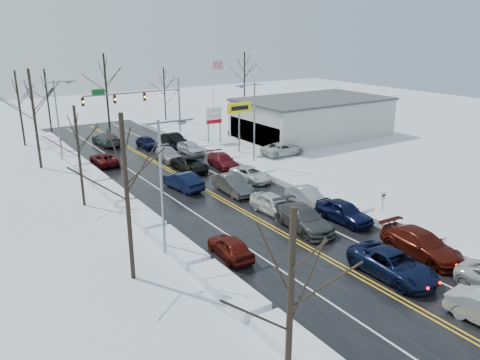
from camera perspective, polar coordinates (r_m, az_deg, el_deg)
ground at (r=39.01m, az=-0.15°, el=-3.56°), size 160.00×160.00×0.00m
road_surface at (r=40.58m, az=-1.69°, el=-2.69°), size 14.00×84.00×0.01m
snow_bank_left at (r=37.46m, az=-11.67°, el=-4.89°), size 1.77×72.00×0.59m
snow_bank_right at (r=44.79m, az=6.61°, el=-0.81°), size 1.77×72.00×0.59m
traffic_signal_mast at (r=63.48m, az=-11.59°, el=9.56°), size 13.28×0.39×8.00m
tires_plus_sign at (r=56.21m, az=-0.10°, el=8.38°), size 3.20×0.34×6.00m
used_vehicles_sign at (r=61.54m, az=-3.19°, el=7.60°), size 2.20×0.22×4.65m
speed_limit_sign at (r=38.05m, az=17.05°, el=-2.33°), size 0.55×0.09×2.35m
flagpole at (r=70.32m, az=-3.22°, el=11.03°), size 1.87×1.20×10.00m
dealership_building at (r=66.32m, az=8.81°, el=7.58°), size 20.40×12.40×5.30m
streetlight_ne at (r=50.05m, az=1.56°, el=7.56°), size 3.20×0.25×9.00m
streetlight_sw at (r=30.18m, az=-9.24°, el=0.39°), size 3.20×0.25×9.00m
streetlight_nw at (r=56.34m, az=-21.21°, el=7.53°), size 3.20×0.25×9.00m
tree_left_a at (r=15.81m, az=6.23°, el=-12.49°), size 3.60×3.60×9.00m
tree_left_b at (r=26.80m, az=-13.87°, el=1.60°), size 4.00×4.00×10.00m
tree_left_c at (r=40.40m, az=-19.25°, el=4.99°), size 3.40×3.40×8.50m
tree_left_d at (r=53.57m, az=-24.01°, el=8.93°), size 4.20×4.20×10.50m
tree_left_e at (r=65.49m, az=-25.48°, el=9.48°), size 3.80×3.80×9.50m
tree_far_b at (r=73.18m, az=-22.55°, el=10.28°), size 3.60×3.60×9.00m
tree_far_c at (r=73.06m, az=-16.11°, el=12.03°), size 4.40×4.40×11.00m
tree_far_d at (r=78.18m, az=-9.23°, el=11.53°), size 3.40×3.40×8.50m
tree_far_e at (r=86.23m, az=0.56°, el=13.26°), size 4.20×4.20×10.50m
queued_car_2 at (r=30.38m, az=17.97°, el=-11.07°), size 2.68×5.71×1.58m
queued_car_3 at (r=35.61m, az=7.70°, el=-5.90°), size 2.95×6.04×1.69m
queued_car_4 at (r=38.22m, az=4.11°, el=-4.08°), size 2.07×4.77×1.60m
queued_car_5 at (r=42.83m, az=-0.92°, el=-1.57°), size 1.95×5.10×1.66m
queued_car_6 at (r=49.77m, az=-6.09°, el=1.12°), size 2.44×5.23×1.45m
queued_car_7 at (r=54.23m, az=-8.70°, el=2.42°), size 2.45×5.09×1.43m
queued_car_8 at (r=60.37m, az=-11.19°, el=3.86°), size 1.84×4.38×1.48m
queued_car_11 at (r=33.52m, az=21.07°, el=-8.58°), size 2.73×5.97×1.69m
queued_car_12 at (r=37.43m, az=12.47°, el=-4.96°), size 2.13×4.97×1.67m
queued_car_13 at (r=40.33m, az=8.17°, el=-3.02°), size 1.88×4.65×1.50m
queued_car_14 at (r=46.31m, az=1.31°, el=-0.06°), size 2.58×4.97×1.34m
queued_car_15 at (r=50.69m, az=-2.10°, el=1.52°), size 2.77×5.40×1.50m
queued_car_16 at (r=56.58m, az=-6.00°, el=3.17°), size 1.89×4.49×1.52m
queued_car_17 at (r=60.71m, az=-8.01°, el=4.11°), size 1.89×5.02×1.64m
oncoming_car_0 at (r=44.18m, az=-6.99°, el=-1.09°), size 2.35×5.12×1.63m
oncoming_car_1 at (r=53.81m, az=-16.16°, el=1.79°), size 2.34×4.85×1.33m
oncoming_car_2 at (r=63.23m, az=-15.93°, el=4.14°), size 2.53×5.85×1.68m
oncoming_car_3 at (r=31.21m, az=-1.18°, el=-9.31°), size 2.00×4.34×1.44m
parked_car_0 at (r=56.04m, az=5.25°, el=3.05°), size 5.51×2.66×1.51m
parked_car_1 at (r=60.27m, az=5.67°, el=4.10°), size 2.54×5.33×1.50m
parked_car_2 at (r=65.09m, az=-0.08°, el=5.21°), size 2.13×4.57×1.52m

